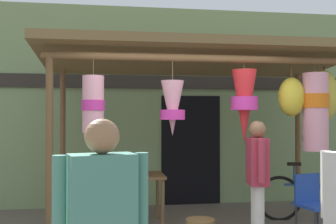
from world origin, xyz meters
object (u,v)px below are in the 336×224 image
object	(u,v)px
display_table	(122,180)
customer_foreground	(257,173)
folding_chair	(312,200)
parked_bicycle	(312,197)
flower_heap_on_table	(122,171)

from	to	relation	value
display_table	customer_foreground	bearing A→B (deg)	-38.92
folding_chair	customer_foreground	distance (m)	0.97
display_table	parked_bicycle	xyz separation A→B (m)	(2.95, -0.12, -0.32)
display_table	parked_bicycle	bearing A→B (deg)	-2.28
parked_bicycle	customer_foreground	bearing A→B (deg)	-138.68
parked_bicycle	display_table	bearing A→B (deg)	177.72
display_table	folding_chair	bearing A→B (deg)	-23.47
display_table	parked_bicycle	distance (m)	2.97
display_table	flower_heap_on_table	size ratio (longest dim) A/B	1.67
flower_heap_on_table	folding_chair	bearing A→B (deg)	-22.99
parked_bicycle	folding_chair	bearing A→B (deg)	-117.64
flower_heap_on_table	folding_chair	world-z (taller)	flower_heap_on_table
folding_chair	parked_bicycle	size ratio (longest dim) A/B	0.48
customer_foreground	flower_heap_on_table	bearing A→B (deg)	141.68
display_table	parked_bicycle	world-z (taller)	parked_bicycle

